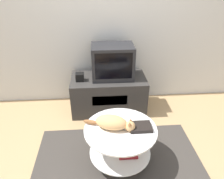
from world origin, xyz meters
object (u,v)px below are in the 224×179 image
dvd_box (141,127)px  cat (113,123)px  tv (113,62)px  speaker (80,77)px

dvd_box → cat: cat is taller
tv → speaker: (-0.46, -0.08, -0.18)m
cat → speaker: bearing=129.1°
speaker → tv: bearing=10.3°
tv → dvd_box: tv is taller
cat → dvd_box: bearing=12.8°
speaker → dvd_box: speaker is taller
tv → speaker: bearing=-169.7°
tv → cat: (-0.08, -1.09, -0.21)m
speaker → cat: speaker is taller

